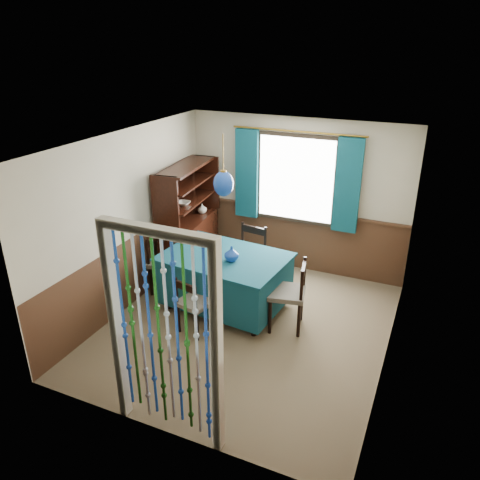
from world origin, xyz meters
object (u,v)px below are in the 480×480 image
at_px(pendant_lamp, 224,184).
at_px(vase_table, 232,254).
at_px(chair_right, 289,293).
at_px(dining_table, 225,278).
at_px(bowl_shelf, 184,203).
at_px(vase_sideboard, 202,208).
at_px(chair_far, 248,256).
at_px(chair_near, 194,303).
at_px(sideboard, 189,235).
at_px(chair_left, 164,263).

bearing_deg(pendant_lamp, vase_table, -32.15).
distance_m(pendant_lamp, vase_table, 0.96).
relative_size(chair_right, vase_table, 5.13).
bearing_deg(dining_table, chair_right, -1.28).
xyz_separation_m(bowl_shelf, vase_sideboard, (0.00, 0.58, -0.27)).
relative_size(chair_far, pendant_lamp, 1.20).
bearing_deg(pendant_lamp, chair_near, -97.97).
bearing_deg(vase_table, bowl_shelf, 147.85).
bearing_deg(chair_far, bowl_shelf, 12.98).
relative_size(chair_far, bowl_shelf, 4.25).
bearing_deg(pendant_lamp, sideboard, 141.18).
height_order(dining_table, chair_far, chair_far).
xyz_separation_m(chair_far, sideboard, (-1.11, 0.13, 0.10)).
height_order(chair_near, vase_table, vase_table).
height_order(sideboard, bowl_shelf, sideboard).
xyz_separation_m(sideboard, vase_sideboard, (0.06, 0.36, 0.37)).
relative_size(chair_left, vase_table, 4.87).
height_order(chair_far, vase_table, vase_table).
bearing_deg(chair_left, vase_sideboard, 176.85).
bearing_deg(chair_far, pendant_lamp, 93.96).
xyz_separation_m(chair_near, vase_sideboard, (-0.89, 1.94, 0.55)).
bearing_deg(dining_table, vase_table, -26.90).
bearing_deg(vase_table, chair_right, -1.28).
relative_size(chair_near, vase_sideboard, 4.63).
bearing_deg(sideboard, chair_right, -30.93).
xyz_separation_m(chair_left, chair_right, (2.02, -0.15, 0.02)).
distance_m(chair_far, bowl_shelf, 1.28).
height_order(chair_near, pendant_lamp, pendant_lamp).
xyz_separation_m(chair_far, vase_table, (0.10, -0.81, 0.39)).
height_order(pendant_lamp, bowl_shelf, pendant_lamp).
bearing_deg(vase_sideboard, vase_table, -48.73).
bearing_deg(chair_near, chair_right, 42.41).
height_order(chair_left, chair_right, chair_right).
bearing_deg(chair_left, bowl_shelf, 175.23).
relative_size(chair_left, vase_sideboard, 5.22).
xyz_separation_m(pendant_lamp, bowl_shelf, (-0.99, 0.62, -0.60)).
relative_size(chair_far, chair_left, 1.06).
height_order(vase_table, bowl_shelf, bowl_shelf).
distance_m(chair_left, bowl_shelf, 0.96).
distance_m(chair_left, chair_right, 2.02).
bearing_deg(dining_table, bowl_shelf, 153.09).
height_order(chair_near, vase_sideboard, vase_sideboard).
relative_size(chair_left, pendant_lamp, 1.13).
bearing_deg(pendant_lamp, chair_left, 177.75).
relative_size(chair_left, sideboard, 0.51).
bearing_deg(sideboard, chair_near, -64.65).
bearing_deg(chair_right, chair_near, 107.40).
relative_size(vase_table, bowl_shelf, 0.82).
xyz_separation_m(chair_left, vase_sideboard, (0.03, 1.17, 0.50)).
distance_m(dining_table, vase_table, 0.48).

